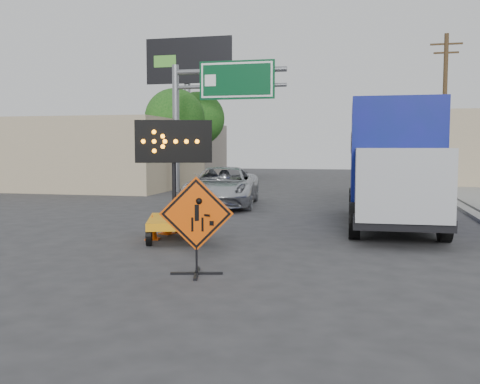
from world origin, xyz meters
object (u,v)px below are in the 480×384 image
(arrow_board, at_px, (174,214))
(box_truck, at_px, (392,170))
(pickup_truck, at_px, (223,187))
(construction_sign, at_px, (196,223))

(arrow_board, relative_size, box_truck, 0.39)
(pickup_truck, bearing_deg, construction_sign, -84.99)
(construction_sign, relative_size, arrow_board, 0.60)
(arrow_board, distance_m, box_truck, 6.91)
(arrow_board, distance_m, pickup_truck, 8.15)
(box_truck, bearing_deg, arrow_board, -146.53)
(pickup_truck, bearing_deg, arrow_board, -91.42)
(arrow_board, bearing_deg, construction_sign, -81.93)
(construction_sign, height_order, arrow_board, arrow_board)
(pickup_truck, bearing_deg, box_truck, -40.43)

